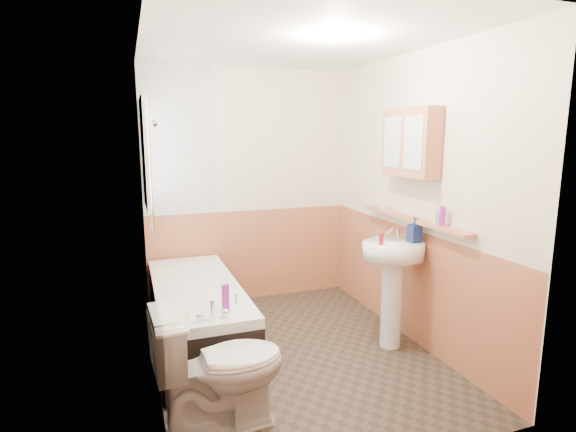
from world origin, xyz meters
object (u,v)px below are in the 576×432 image
Objects in this scene: medicine_cabinet at (410,143)px; toilet at (220,368)px; bathtub at (197,313)px; pine_shelf at (412,219)px; sink at (393,272)px.

toilet is at bearing -158.79° from medicine_cabinet.
bathtub is 2.33m from medicine_cabinet.
pine_shelf reaches higher than toilet.
toilet reaches higher than bathtub.
pine_shelf is at bearing 17.35° from sink.
bathtub is 2.19× the size of toilet.
medicine_cabinet is (1.77, 0.69, 1.35)m from toilet.
bathtub is 1.27× the size of pine_shelf.
toilet is 2.33m from medicine_cabinet.
toilet is at bearing -155.67° from sink.
sink reaches higher than bathtub.
sink is (1.60, 0.60, 0.26)m from toilet.
medicine_cabinet is at bearing -72.27° from toilet.
bathtub is at bearing 163.73° from medicine_cabinet.
pine_shelf is (1.80, 0.65, 0.70)m from toilet.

